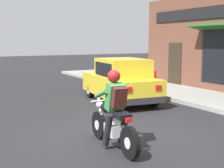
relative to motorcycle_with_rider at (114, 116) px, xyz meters
name	(u,v)px	position (x,y,z in m)	size (l,w,h in m)	color
ground_plane	(118,135)	(0.53, 0.73, -0.68)	(80.00, 80.00, 0.00)	black
sidewalk_curb	(189,95)	(5.57, 3.73, -0.61)	(2.60, 22.00, 0.14)	gray
storefront_building	(224,43)	(7.10, 3.44, 1.43)	(1.25, 9.65, 4.20)	brown
motorcycle_with_rider	(114,116)	(0.00, 0.00, 0.00)	(0.57, 2.02, 1.62)	black
car_hatchback	(120,81)	(2.62, 4.13, 0.09)	(2.08, 3.95, 1.57)	black
fire_hydrant	(154,80)	(4.76, 4.99, -0.11)	(0.36, 0.24, 0.88)	red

